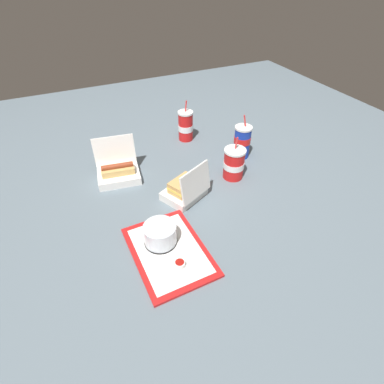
# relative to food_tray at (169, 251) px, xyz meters

# --- Properties ---
(ground_plane) EXTENTS (3.20, 3.20, 0.00)m
(ground_plane) POSITION_rel_food_tray_xyz_m (0.26, -0.21, -0.01)
(ground_plane) COLOR slate
(food_tray) EXTENTS (0.38, 0.27, 0.01)m
(food_tray) POSITION_rel_food_tray_xyz_m (0.00, 0.00, 0.00)
(food_tray) COLOR red
(food_tray) RESTS_ON ground_plane
(cake_container) EXTENTS (0.13, 0.13, 0.08)m
(cake_container) POSITION_rel_food_tray_xyz_m (0.05, 0.01, 0.05)
(cake_container) COLOR black
(cake_container) RESTS_ON food_tray
(ketchup_cup) EXTENTS (0.04, 0.04, 0.02)m
(ketchup_cup) POSITION_rel_food_tray_xyz_m (-0.08, -0.01, 0.02)
(ketchup_cup) COLOR white
(ketchup_cup) RESTS_ON food_tray
(napkin_stack) EXTENTS (0.12, 0.12, 0.00)m
(napkin_stack) POSITION_rel_food_tray_xyz_m (-0.07, -0.04, 0.01)
(napkin_stack) COLOR white
(napkin_stack) RESTS_ON food_tray
(plastic_fork) EXTENTS (0.10, 0.07, 0.00)m
(plastic_fork) POSITION_rel_food_tray_xyz_m (-0.02, 0.05, 0.01)
(plastic_fork) COLOR white
(plastic_fork) RESTS_ON food_tray
(clamshell_hotdog_back) EXTENTS (0.21, 0.22, 0.19)m
(clamshell_hotdog_back) POSITION_rel_food_tray_xyz_m (0.54, 0.05, 0.04)
(clamshell_hotdog_back) COLOR white
(clamshell_hotdog_back) RESTS_ON ground_plane
(clamshell_sandwich_front) EXTENTS (0.21, 0.22, 0.18)m
(clamshell_sandwich_front) POSITION_rel_food_tray_xyz_m (0.27, -0.18, 0.04)
(clamshell_sandwich_front) COLOR white
(clamshell_sandwich_front) RESTS_ON ground_plane
(soda_cup_center) EXTENTS (0.10, 0.10, 0.22)m
(soda_cup_center) POSITION_rel_food_tray_xyz_m (0.31, -0.46, 0.07)
(soda_cup_center) COLOR red
(soda_cup_center) RESTS_ON ground_plane
(soda_cup_back) EXTENTS (0.09, 0.09, 0.24)m
(soda_cup_back) POSITION_rel_food_tray_xyz_m (0.46, -0.60, 0.08)
(soda_cup_back) COLOR #1938B7
(soda_cup_back) RESTS_ON ground_plane
(soda_cup_right) EXTENTS (0.09, 0.09, 0.23)m
(soda_cup_right) POSITION_rel_food_tray_xyz_m (0.75, -0.41, 0.08)
(soda_cup_right) COLOR red
(soda_cup_right) RESTS_ON ground_plane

